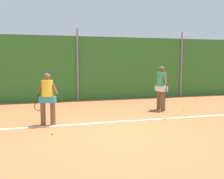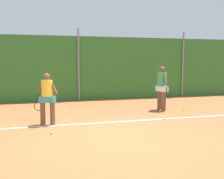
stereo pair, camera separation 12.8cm
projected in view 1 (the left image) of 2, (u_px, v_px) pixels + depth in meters
name	position (u px, v px, depth m)	size (l,w,h in m)	color
ground_plane	(99.00, 120.00, 9.11)	(31.91, 31.91, 0.00)	#A85B33
hedge_fence_backdrop	(77.00, 69.00, 13.71)	(20.74, 0.25, 3.32)	#33702D
fence_post_center	(78.00, 65.00, 13.52)	(0.10, 0.10, 3.68)	gray
fence_post_right	(181.00, 65.00, 15.15)	(0.10, 0.10, 3.68)	gray
court_baseline_paint	(102.00, 123.00, 8.75)	(15.16, 0.10, 0.01)	white
player_foreground_near	(47.00, 96.00, 8.36)	(0.75, 0.44, 1.66)	brown
player_midcourt	(161.00, 86.00, 10.92)	(0.39, 0.83, 1.83)	brown
tennis_ball_0	(164.00, 119.00, 9.22)	(0.07, 0.07, 0.07)	#CCDB33
tennis_ball_1	(197.00, 98.00, 14.33)	(0.07, 0.07, 0.07)	#CCDB33
tennis_ball_2	(64.00, 112.00, 10.39)	(0.07, 0.07, 0.07)	#CCDB33
tennis_ball_3	(183.00, 109.00, 11.06)	(0.07, 0.07, 0.07)	#CCDB33
tennis_ball_4	(71.00, 106.00, 11.91)	(0.07, 0.07, 0.07)	#CCDB33
tennis_ball_6	(52.00, 133.00, 7.36)	(0.07, 0.07, 0.07)	#CCDB33
tennis_ball_8	(187.00, 115.00, 9.91)	(0.07, 0.07, 0.07)	#CCDB33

